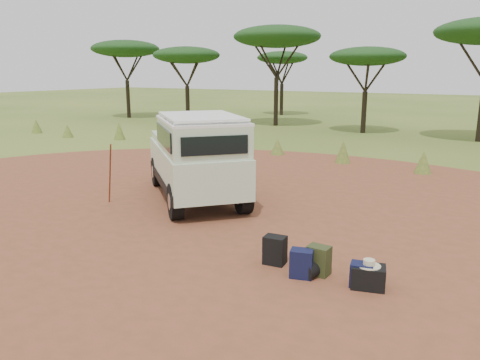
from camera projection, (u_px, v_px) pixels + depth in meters
The scene contains 13 objects.
ground at pixel (216, 226), 10.67m from camera, with size 140.00×140.00×0.00m, color #466624.
dirt_clearing at pixel (216, 226), 10.67m from camera, with size 23.00×23.00×0.01m, color brown.
grass_fringe at pixel (345, 153), 17.77m from camera, with size 36.60×1.60×0.90m.
acacia_treeline at pixel (426, 45), 25.75m from camera, with size 46.70×13.20×6.26m.
safari_vehicle at pixel (196, 158), 12.65m from camera, with size 4.86×4.68×2.38m.
walking_staff at pixel (110, 174), 12.23m from camera, with size 0.04×0.04×1.71m, color brown.
backpack_black at pixel (275, 250), 8.52m from camera, with size 0.39×0.29×0.53m, color black.
backpack_navy at pixel (302, 264), 7.96m from camera, with size 0.38×0.27×0.50m, color #13173D.
backpack_olive at pixel (319, 261), 8.07m from camera, with size 0.38×0.27×0.52m, color #3A401D.
duffel_navy at pixel (362, 275), 7.62m from camera, with size 0.36×0.27×0.41m, color #13173D.
hard_case at pixel (368, 277), 7.59m from camera, with size 0.54×0.38×0.38m, color black.
stuff_sack at pixel (310, 270), 7.97m from camera, with size 0.28×0.28×0.28m, color black.
safari_hat at pixel (369, 264), 7.54m from camera, with size 0.38×0.38×0.11m.
Camera 1 is at (5.69, -8.43, 3.45)m, focal length 35.00 mm.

